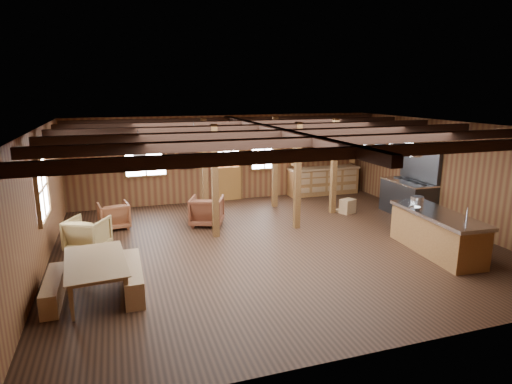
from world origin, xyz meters
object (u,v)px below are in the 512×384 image
kitchen_island (437,232)px  armchair_a (114,216)px  dining_table (99,277)px  armchair_c (88,234)px  commercial_range (410,192)px  armchair_b (207,211)px

kitchen_island → armchair_a: bearing=153.1°
dining_table → armchair_c: size_ratio=2.19×
commercial_range → armchair_a: commercial_range is taller
commercial_range → dining_table: commercial_range is taller
kitchen_island → dining_table: kitchen_island is taller
armchair_b → commercial_range: bearing=-166.6°
dining_table → armchair_c: 2.43m
commercial_range → dining_table: 8.92m
armchair_c → kitchen_island: bearing=-173.0°
kitchen_island → commercial_range: bearing=67.2°
kitchen_island → armchair_a: (-6.87, 4.12, -0.13)m
kitchen_island → dining_table: bearing=-177.9°
commercial_range → armchair_a: size_ratio=2.76×
dining_table → armchair_b: size_ratio=2.11×
armchair_a → armchair_c: bearing=59.9°
commercial_range → kitchen_island: bearing=-116.8°
armchair_b → armchair_c: bearing=40.0°
kitchen_island → armchair_c: bearing=164.4°
armchair_a → armchair_c: 1.58m
commercial_range → dining_table: bearing=-163.5°
armchair_a → dining_table: bearing=77.2°
kitchen_island → armchair_c: 7.91m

